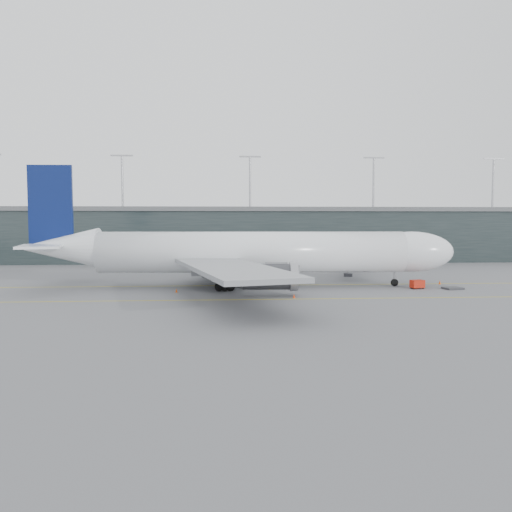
{
  "coord_description": "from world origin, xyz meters",
  "views": [
    {
      "loc": [
        -2.68,
        -91.45,
        11.34
      ],
      "look_at": [
        3.18,
        -4.0,
        5.21
      ],
      "focal_mm": 35.0,
      "sensor_mm": 36.0,
      "label": 1
    }
  ],
  "objects": [
    {
      "name": "baggage_dolly",
      "position": [
        35.65,
        -11.21,
        0.18
      ],
      "size": [
        3.32,
        2.85,
        0.29
      ],
      "primitive_type": "cube",
      "rotation": [
        0.0,
        0.0,
        0.19
      ],
      "color": "#333438",
      "rests_on": "ground"
    },
    {
      "name": "cone_wing_port",
      "position": [
        9.75,
        9.51,
        0.31
      ],
      "size": [
        0.39,
        0.39,
        0.62
      ],
      "primitive_type": "cone",
      "color": "red",
      "rests_on": "ground"
    },
    {
      "name": "taxiline_a",
      "position": [
        0.0,
        -4.0,
        0.01
      ],
      "size": [
        160.0,
        0.25,
        0.02
      ],
      "primitive_type": "cube",
      "color": "gold",
      "rests_on": "ground"
    },
    {
      "name": "ground",
      "position": [
        0.0,
        0.0,
        0.0
      ],
      "size": [
        320.0,
        320.0,
        0.0
      ],
      "primitive_type": "plane",
      "color": "slate",
      "rests_on": "ground"
    },
    {
      "name": "uld_c",
      "position": [
        0.54,
        9.37,
        1.09
      ],
      "size": [
        2.8,
        2.54,
        2.08
      ],
      "rotation": [
        0.0,
        0.0,
        -0.38
      ],
      "color": "#36373B",
      "rests_on": "ground"
    },
    {
      "name": "jet_bridge",
      "position": [
        24.5,
        21.82,
        4.25
      ],
      "size": [
        10.81,
        42.87,
        5.68
      ],
      "rotation": [
        0.0,
        0.0,
        -0.22
      ],
      "color": "#26272B",
      "rests_on": "ground"
    },
    {
      "name": "main_aircraft",
      "position": [
        1.82,
        -5.78,
        5.83
      ],
      "size": [
        74.04,
        69.67,
        20.79
      ],
      "rotation": [
        0.0,
        0.0,
        -0.03
      ],
      "color": "white",
      "rests_on": "ground"
    },
    {
      "name": "gse_cart",
      "position": [
        29.94,
        -10.27,
        0.82
      ],
      "size": [
        2.41,
        1.82,
        1.48
      ],
      "rotation": [
        0.0,
        0.0,
        0.22
      ],
      "color": "red",
      "rests_on": "ground"
    },
    {
      "name": "terminal",
      "position": [
        -0.0,
        58.0,
        7.62
      ],
      "size": [
        240.0,
        36.0,
        29.0
      ],
      "color": "#1D2728",
      "rests_on": "ground"
    },
    {
      "name": "taxiline_b",
      "position": [
        0.0,
        -20.0,
        0.01
      ],
      "size": [
        160.0,
        0.25,
        0.02
      ],
      "primitive_type": "cube",
      "color": "gold",
      "rests_on": "ground"
    },
    {
      "name": "cone_tail",
      "position": [
        -10.07,
        -11.98,
        0.31
      ],
      "size": [
        0.39,
        0.39,
        0.62
      ],
      "primitive_type": "cone",
      "color": "#DA4F0C",
      "rests_on": "ground"
    },
    {
      "name": "uld_b",
      "position": [
        -1.3,
        10.49,
        0.97
      ],
      "size": [
        2.33,
        2.02,
        1.84
      ],
      "rotation": [
        0.0,
        0.0,
        0.22
      ],
      "color": "#36373B",
      "rests_on": "ground"
    },
    {
      "name": "cone_wing_stbd",
      "position": [
        7.81,
        -19.0,
        0.31
      ],
      "size": [
        0.39,
        0.39,
        0.62
      ],
      "primitive_type": "cone",
      "color": "#F13D0D",
      "rests_on": "ground"
    },
    {
      "name": "taxiline_lead_main",
      "position": [
        5.0,
        20.0,
        0.01
      ],
      "size": [
        0.25,
        60.0,
        0.02
      ],
      "primitive_type": "cube",
      "color": "gold",
      "rests_on": "ground"
    },
    {
      "name": "uld_a",
      "position": [
        -5.79,
        9.23,
        0.89
      ],
      "size": [
        2.11,
        1.81,
        1.69
      ],
      "rotation": [
        0.0,
        0.0,
        -0.19
      ],
      "color": "#36373B",
      "rests_on": "ground"
    },
    {
      "name": "cone_nose",
      "position": [
        36.26,
        -4.84,
        0.36
      ],
      "size": [
        0.45,
        0.45,
        0.72
      ],
      "primitive_type": "cone",
      "color": "#F1520D",
      "rests_on": "ground"
    }
  ]
}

